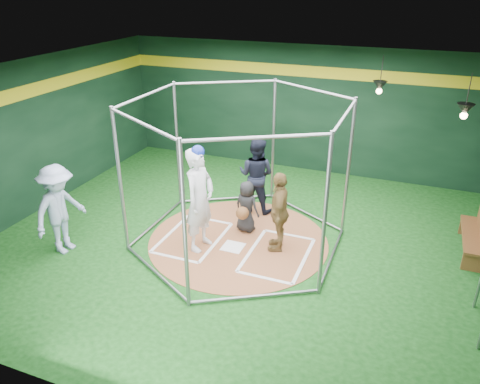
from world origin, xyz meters
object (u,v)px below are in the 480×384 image
at_px(batter_figure, 200,199).
at_px(dugout_bench, 478,231).
at_px(visitor_leopard, 279,211).
at_px(umpire, 256,175).

distance_m(batter_figure, dugout_bench, 5.59).
bearing_deg(visitor_leopard, batter_figure, -83.54).
bearing_deg(umpire, batter_figure, 80.02).
bearing_deg(umpire, dugout_bench, -178.35).
height_order(batter_figure, umpire, batter_figure).
bearing_deg(batter_figure, umpire, 76.43).
distance_m(umpire, dugout_bench, 4.79).
bearing_deg(batter_figure, dugout_bench, 19.32).
height_order(visitor_leopard, dugout_bench, visitor_leopard).
distance_m(batter_figure, umpire, 2.07).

